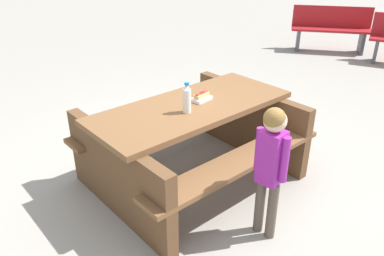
# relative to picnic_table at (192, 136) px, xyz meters

# --- Properties ---
(ground_plane) EXTENTS (30.00, 30.00, 0.00)m
(ground_plane) POSITION_rel_picnic_table_xyz_m (0.00, 0.00, -0.44)
(ground_plane) COLOR gray
(ground_plane) RESTS_ON ground
(picnic_table) EXTENTS (1.84, 1.45, 0.75)m
(picnic_table) POSITION_rel_picnic_table_xyz_m (0.00, 0.00, 0.00)
(picnic_table) COLOR brown
(picnic_table) RESTS_ON ground
(soda_bottle) EXTENTS (0.07, 0.07, 0.26)m
(soda_bottle) POSITION_rel_picnic_table_xyz_m (-0.14, -0.09, 0.42)
(soda_bottle) COLOR silver
(soda_bottle) RESTS_ON picnic_table
(hotdog_tray) EXTENTS (0.19, 0.13, 0.08)m
(hotdog_tray) POSITION_rel_picnic_table_xyz_m (0.13, 0.01, 0.34)
(hotdog_tray) COLOR white
(hotdog_tray) RESTS_ON picnic_table
(child_in_coat) EXTENTS (0.17, 0.26, 1.05)m
(child_in_coat) POSITION_rel_picnic_table_xyz_m (-0.11, -0.93, 0.23)
(child_in_coat) COLOR brown
(child_in_coat) RESTS_ON ground
(park_bench_near) EXTENTS (1.18, 1.46, 0.85)m
(park_bench_near) POSITION_rel_picnic_table_xyz_m (5.09, 1.48, 0.00)
(park_bench_near) COLOR maroon
(park_bench_near) RESTS_ON ground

